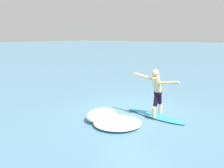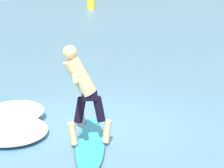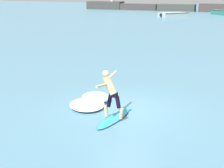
# 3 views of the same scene
# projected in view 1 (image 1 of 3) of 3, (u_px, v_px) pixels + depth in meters

# --- Properties ---
(ground_plane) EXTENTS (200.00, 200.00, 0.00)m
(ground_plane) POSITION_uv_depth(u_px,v_px,m) (136.00, 112.00, 8.71)
(ground_plane) COLOR teal
(surfboard) EXTENTS (0.83, 2.43, 0.21)m
(surfboard) POSITION_uv_depth(u_px,v_px,m) (156.00, 116.00, 8.17)
(surfboard) COLOR #2B96C6
(surfboard) RESTS_ON ground
(surfer) EXTENTS (0.83, 1.70, 1.78)m
(surfer) POSITION_uv_depth(u_px,v_px,m) (157.00, 88.00, 7.80)
(surfer) COLOR tan
(surfer) RESTS_ON surfboard
(wave_foam_at_tail) EXTENTS (1.31, 1.12, 0.39)m
(wave_foam_at_tail) POSITION_uv_depth(u_px,v_px,m) (102.00, 115.00, 7.82)
(wave_foam_at_tail) COLOR white
(wave_foam_at_tail) RESTS_ON ground
(wave_foam_at_nose) EXTENTS (2.11, 2.16, 0.21)m
(wave_foam_at_nose) POSITION_uv_depth(u_px,v_px,m) (117.00, 123.00, 7.38)
(wave_foam_at_nose) COLOR white
(wave_foam_at_nose) RESTS_ON ground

